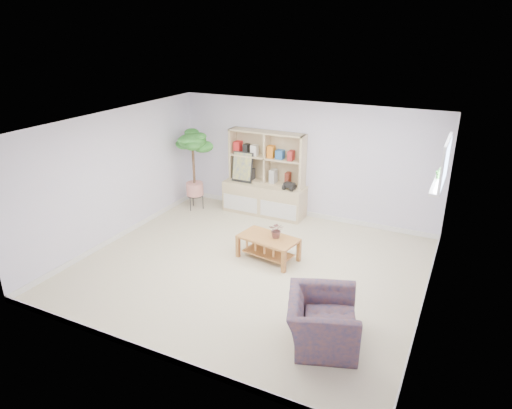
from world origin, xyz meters
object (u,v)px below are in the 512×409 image
at_px(coffee_table, 268,248).
at_px(floor_tree, 194,171).
at_px(armchair, 322,318).
at_px(storage_unit, 265,174).

height_order(coffee_table, floor_tree, floor_tree).
bearing_deg(armchair, storage_unit, 15.64).
bearing_deg(coffee_table, floor_tree, 159.24).
distance_m(coffee_table, armchair, 2.31).
xyz_separation_m(storage_unit, armchair, (2.47, -3.57, -0.51)).
bearing_deg(armchair, coffee_table, 22.63).
xyz_separation_m(coffee_table, armchair, (1.54, -1.72, 0.16)).
bearing_deg(storage_unit, floor_tree, -163.40).
xyz_separation_m(coffee_table, floor_tree, (-2.40, 1.40, 0.67)).
distance_m(coffee_table, floor_tree, 2.86).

